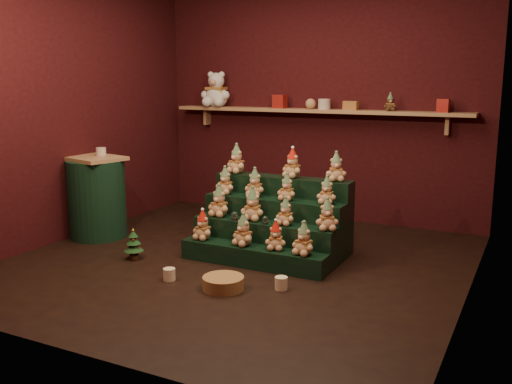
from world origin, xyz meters
The scene contains 41 objects.
ground centered at (0.00, 0.00, 0.00)m, with size 4.00×4.00×0.00m, color black.
back_wall centered at (0.00, 2.05, 1.40)m, with size 4.00×0.10×2.80m, color black.
front_wall centered at (0.00, -2.05, 1.40)m, with size 4.00×0.10×2.80m, color black.
left_wall centered at (-2.05, 0.00, 1.40)m, with size 0.10×4.00×2.80m, color black.
right_wall centered at (2.05, 0.00, 1.40)m, with size 0.10×4.00×2.80m, color black.
back_shelf centered at (0.00, 1.87, 1.29)m, with size 3.60×0.26×0.24m.
riser_tier_front centered at (0.17, -0.02, 0.09)m, with size 1.40×0.22×0.18m, color black.
riser_tier_midfront centered at (0.17, 0.20, 0.18)m, with size 1.40×0.22×0.36m, color black.
riser_tier_midback centered at (0.17, 0.42, 0.27)m, with size 1.40×0.22×0.54m, color black.
riser_tier_back centered at (0.17, 0.64, 0.36)m, with size 1.40×0.22×0.72m, color black.
teddy_0 centered at (-0.36, -0.02, 0.32)m, with size 0.20×0.18×0.28m, color tan, non-canonical shape.
teddy_1 centered at (0.07, -0.02, 0.33)m, with size 0.21×0.19×0.29m, color tan, non-canonical shape.
teddy_2 centered at (0.39, 0.00, 0.31)m, with size 0.18×0.17×0.26m, color tan, non-canonical shape.
teddy_3 centered at (0.67, -0.03, 0.32)m, with size 0.21×0.18×0.29m, color tan, non-canonical shape.
teddy_4 centered at (-0.31, 0.22, 0.51)m, with size 0.22×0.20×0.30m, color tan, non-canonical shape.
teddy_5 centered at (0.05, 0.22, 0.51)m, with size 0.22×0.20×0.31m, color tan, non-canonical shape.
teddy_6 centered at (0.40, 0.20, 0.49)m, with size 0.18×0.16×0.25m, color tan, non-canonical shape.
teddy_7 centered at (0.79, 0.20, 0.50)m, with size 0.20×0.18×0.28m, color tan, non-canonical shape.
teddy_8 centered at (-0.36, 0.42, 0.67)m, with size 0.19×0.17×0.27m, color tan, non-canonical shape.
teddy_9 centered at (-0.04, 0.44, 0.68)m, with size 0.20×0.18×0.28m, color tan, non-canonical shape.
teddy_10 centered at (0.31, 0.41, 0.67)m, with size 0.18×0.16×0.25m, color tan, non-canonical shape.
teddy_11 centered at (0.70, 0.44, 0.67)m, with size 0.18×0.16×0.25m, color tan, non-canonical shape.
teddy_12 centered at (-0.35, 0.63, 0.87)m, with size 0.21×0.19×0.29m, color tan, non-canonical shape.
teddy_13 centered at (0.27, 0.64, 0.86)m, with size 0.20×0.18×0.28m, color tan, non-canonical shape.
teddy_14 centered at (0.71, 0.65, 0.86)m, with size 0.19×0.17×0.27m, color tan, non-canonical shape.
snow_globe_a centered at (-0.10, 0.14, 0.40)m, with size 0.06×0.06×0.08m.
snow_globe_b centered at (0.22, 0.14, 0.40)m, with size 0.06×0.06×0.08m.
snow_globe_c centered at (0.59, 0.14, 0.40)m, with size 0.06×0.06×0.08m.
side_table centered at (-1.76, 0.11, 0.43)m, with size 0.66×0.60×0.87m.
table_ornament centered at (-1.76, 0.21, 0.91)m, with size 0.11×0.11×0.08m, color beige.
mini_christmas_tree centered at (-0.92, -0.34, 0.15)m, with size 0.18×0.18×0.31m.
mug_left centered at (-0.29, -0.67, 0.05)m, with size 0.10×0.10×0.10m, color #F6E8B6.
mug_right centered at (0.64, -0.44, 0.05)m, with size 0.10×0.10×0.10m, color #F6E8B6.
wicker_basket centered at (0.23, -0.64, 0.05)m, with size 0.34×0.34×0.11m, color olive.
white_bear centered at (-1.30, 1.84, 1.59)m, with size 0.39×0.35×0.55m, color white, non-canonical shape.
brown_bear centered at (0.90, 1.84, 1.42)m, with size 0.14×0.12×0.19m, color #472E17, non-canonical shape.
gift_tin_red_a centered at (-0.42, 1.85, 1.40)m, with size 0.14×0.14×0.16m, color #A42119.
gift_tin_cream centered at (0.14, 1.85, 1.38)m, with size 0.14×0.14×0.12m, color beige.
gift_tin_red_b centered at (1.46, 1.85, 1.39)m, with size 0.12×0.12×0.14m, color #A42119.
shelf_plush_ball centered at (-0.03, 1.85, 1.38)m, with size 0.12×0.12×0.12m, color tan.
scarf_gift_box centered at (0.45, 1.85, 1.37)m, with size 0.16×0.10×0.10m, color #D9511E.
Camera 1 is at (2.43, -4.41, 1.67)m, focal length 40.00 mm.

